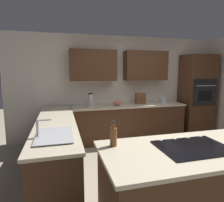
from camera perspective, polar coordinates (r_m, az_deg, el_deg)
ground_plane at (r=3.73m, az=15.59°, el=-19.23°), size 14.00×14.00×0.00m
wall_back at (r=5.15m, az=4.01°, el=5.52°), size 6.00×0.44×2.60m
lower_cabinets_back at (r=5.00m, az=4.77°, el=-6.40°), size 2.80×0.60×0.86m
countertop_back at (r=4.90m, az=4.83°, el=-1.31°), size 2.84×0.64×0.04m
lower_cabinets_side at (r=3.62m, az=-15.67°, el=-12.68°), size 0.60×2.90×0.86m
countertop_side at (r=3.48m, az=-15.97°, el=-5.76°), size 0.64×2.94×0.04m
island_base at (r=2.58m, az=21.88°, el=-22.22°), size 1.96×0.90×0.86m
island_top at (r=2.38m, az=22.50°, el=-12.85°), size 2.04×0.98×0.04m
wall_oven at (r=5.81m, az=23.31°, el=1.54°), size 0.80×0.66×2.15m
sink_unit at (r=2.66m, az=-16.53°, el=-9.39°), size 0.46×0.70×0.23m
cooktop at (r=2.38m, az=22.46°, el=-12.19°), size 0.76×0.56×0.03m
blender at (r=4.63m, az=-6.23°, el=0.05°), size 0.15×0.15×0.32m
mixing_bowl at (r=4.78m, az=1.50°, el=-0.60°), size 0.21×0.21×0.11m
spice_rack at (r=5.07m, az=8.28°, el=0.77°), size 0.26×0.11×0.27m
kettle at (r=5.26m, az=14.69°, el=0.28°), size 0.18×0.18×0.17m
oil_bottle at (r=2.21m, az=0.41°, el=-10.14°), size 0.08×0.08×0.29m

